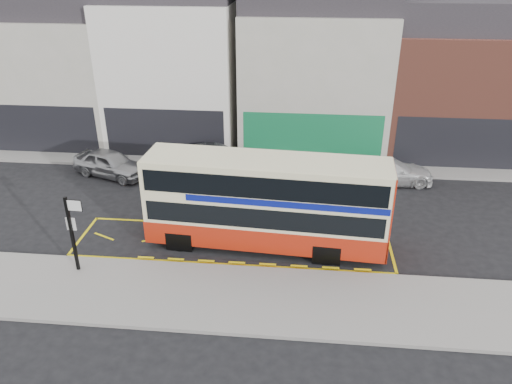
# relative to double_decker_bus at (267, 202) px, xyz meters

# --- Properties ---
(ground) EXTENTS (120.00, 120.00, 0.00)m
(ground) POSITION_rel_double_decker_bus_xyz_m (-1.51, -1.64, -2.18)
(ground) COLOR black
(ground) RESTS_ON ground
(pavement) EXTENTS (40.00, 4.00, 0.15)m
(pavement) POSITION_rel_double_decker_bus_xyz_m (-1.51, -3.94, -2.10)
(pavement) COLOR gray
(pavement) RESTS_ON ground
(kerb) EXTENTS (40.00, 0.15, 0.15)m
(kerb) POSITION_rel_double_decker_bus_xyz_m (-1.51, -2.01, -2.10)
(kerb) COLOR gray
(kerb) RESTS_ON ground
(far_pavement) EXTENTS (50.00, 3.00, 0.15)m
(far_pavement) POSITION_rel_double_decker_bus_xyz_m (-1.51, 9.36, -2.10)
(far_pavement) COLOR gray
(far_pavement) RESTS_ON ground
(road_markings) EXTENTS (14.00, 3.40, 0.01)m
(road_markings) POSITION_rel_double_decker_bus_xyz_m (-1.51, -0.04, -2.17)
(road_markings) COLOR yellow
(road_markings) RESTS_ON ground
(terrace_far_left) EXTENTS (8.00, 8.01, 10.80)m
(terrace_far_left) POSITION_rel_double_decker_bus_xyz_m (-15.01, 13.35, 2.65)
(terrace_far_left) COLOR beige
(terrace_far_left) RESTS_ON ground
(terrace_left) EXTENTS (8.00, 8.01, 11.80)m
(terrace_left) POSITION_rel_double_decker_bus_xyz_m (-7.01, 13.35, 3.15)
(terrace_left) COLOR white
(terrace_left) RESTS_ON ground
(terrace_green_shop) EXTENTS (9.00, 8.01, 11.30)m
(terrace_green_shop) POSITION_rel_double_decker_bus_xyz_m (1.99, 13.35, 2.90)
(terrace_green_shop) COLOR beige
(terrace_green_shop) RESTS_ON ground
(terrace_right) EXTENTS (9.00, 8.01, 10.30)m
(terrace_right) POSITION_rel_double_decker_bus_xyz_m (10.99, 13.35, 2.40)
(terrace_right) COLOR #954C3B
(terrace_right) RESTS_ON ground
(double_decker_bus) EXTENTS (10.50, 3.08, 4.14)m
(double_decker_bus) POSITION_rel_double_decker_bus_xyz_m (0.00, 0.00, 0.00)
(double_decker_bus) COLOR #F5ECBA
(double_decker_bus) RESTS_ON ground
(bus_stop_post) EXTENTS (0.82, 0.15, 3.31)m
(bus_stop_post) POSITION_rel_double_decker_bus_xyz_m (-7.44, -2.82, -0.06)
(bus_stop_post) COLOR black
(bus_stop_post) RESTS_ON pavement
(car_silver) EXTENTS (4.82, 3.20, 1.52)m
(car_silver) POSITION_rel_double_decker_bus_xyz_m (-9.54, 6.57, -1.41)
(car_silver) COLOR #9FA0A4
(car_silver) RESTS_ON ground
(car_grey) EXTENTS (4.55, 1.94, 1.46)m
(car_grey) POSITION_rel_double_decker_bus_xyz_m (-3.61, 7.99, -1.45)
(car_grey) COLOR #3C4044
(car_grey) RESTS_ON ground
(car_white) EXTENTS (4.99, 2.41, 1.40)m
(car_white) POSITION_rel_double_decker_bus_xyz_m (6.34, 7.16, -1.48)
(car_white) COLOR silver
(car_white) RESTS_ON ground
(street_tree_right) EXTENTS (2.59, 2.59, 5.60)m
(street_tree_right) POSITION_rel_double_decker_bus_xyz_m (7.24, 10.57, 1.64)
(street_tree_right) COLOR #321F16
(street_tree_right) RESTS_ON ground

